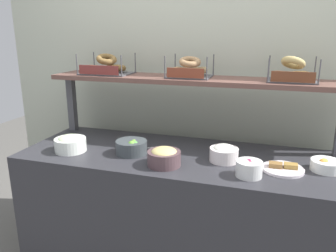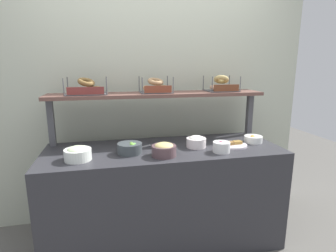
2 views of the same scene
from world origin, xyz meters
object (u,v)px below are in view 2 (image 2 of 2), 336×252
at_px(bowl_cream_cheese, 196,141).
at_px(bagel_basket_everything, 155,87).
at_px(bowl_scallion_spread, 78,153).
at_px(bowl_veggie_mix, 130,148).
at_px(bowl_fruit_salad, 253,139).
at_px(serving_plate_white, 234,145).
at_px(serving_spoon_near_plate, 139,148).
at_px(bowl_hummus, 164,149).
at_px(bowl_beet_salad, 221,147).
at_px(bagel_basket_cinnamon_raisin, 86,89).
at_px(bagel_basket_sesame, 221,86).

relative_size(bowl_cream_cheese, bagel_basket_everything, 0.57).
distance_m(bowl_scallion_spread, bowl_veggie_mix, 0.39).
bearing_deg(bowl_fruit_salad, bowl_scallion_spread, -174.59).
relative_size(bowl_veggie_mix, serving_plate_white, 0.86).
distance_m(bowl_fruit_salad, serving_plate_white, 0.23).
distance_m(bowl_scallion_spread, serving_plate_white, 1.25).
height_order(bowl_scallion_spread, serving_spoon_near_plate, bowl_scallion_spread).
bearing_deg(serving_spoon_near_plate, bowl_cream_cheese, -7.91).
relative_size(bowl_hummus, bowl_cream_cheese, 1.14).
bearing_deg(bowl_veggie_mix, bowl_beet_salad, -9.96).
bearing_deg(bowl_hummus, serving_plate_white, 10.96).
xyz_separation_m(bowl_fruit_salad, bowl_cream_cheese, (-0.54, -0.02, 0.02)).
distance_m(serving_spoon_near_plate, bagel_basket_cinnamon_raisin, 0.66).
height_order(serving_plate_white, bagel_basket_cinnamon_raisin, bagel_basket_cinnamon_raisin).
relative_size(bowl_scallion_spread, bowl_beet_salad, 1.43).
bearing_deg(serving_plate_white, bagel_basket_sesame, 87.64).
bearing_deg(bagel_basket_everything, bagel_basket_cinnamon_raisin, -178.80).
bearing_deg(bagel_basket_cinnamon_raisin, bowl_fruit_salad, -10.95).
height_order(bowl_beet_salad, serving_plate_white, bowl_beet_salad).
height_order(bowl_veggie_mix, bowl_fruit_salad, bowl_veggie_mix).
height_order(bagel_basket_cinnamon_raisin, bagel_basket_everything, bagel_basket_cinnamon_raisin).
height_order(bowl_veggie_mix, bagel_basket_cinnamon_raisin, bagel_basket_cinnamon_raisin).
xyz_separation_m(bowl_hummus, bagel_basket_cinnamon_raisin, (-0.57, 0.46, 0.43)).
xyz_separation_m(bowl_fruit_salad, bowl_hummus, (-0.84, -0.18, 0.02)).
xyz_separation_m(bowl_scallion_spread, bowl_cream_cheese, (0.93, 0.12, -0.00)).
height_order(bowl_fruit_salad, serving_plate_white, bowl_fruit_salad).
distance_m(bowl_cream_cheese, bagel_basket_sesame, 0.63).
distance_m(bowl_beet_salad, serving_plate_white, 0.22).
bearing_deg(bowl_scallion_spread, bowl_veggie_mix, 10.59).
distance_m(bowl_hummus, bagel_basket_sesame, 0.90).
bearing_deg(bowl_scallion_spread, serving_plate_white, 3.53).
relative_size(bowl_scallion_spread, bagel_basket_everything, 0.68).
bearing_deg(bowl_fruit_salad, serving_plate_white, -164.00).
height_order(bowl_scallion_spread, bowl_fruit_salad, bowl_scallion_spread).
relative_size(bowl_fruit_salad, bowl_cream_cheese, 0.97).
distance_m(bowl_scallion_spread, bagel_basket_everything, 0.88).
xyz_separation_m(bowl_scallion_spread, bagel_basket_sesame, (1.27, 0.43, 0.43)).
xyz_separation_m(bowl_hummus, bagel_basket_sesame, (0.64, 0.47, 0.43)).
relative_size(serving_plate_white, bagel_basket_cinnamon_raisin, 0.65).
xyz_separation_m(bowl_cream_cheese, bagel_basket_everything, (-0.29, 0.31, 0.43)).
height_order(bowl_fruit_salad, bowl_cream_cheese, bowl_cream_cheese).
distance_m(bowl_beet_salad, bowl_hummus, 0.46).
height_order(bagel_basket_everything, bagel_basket_sesame, bagel_basket_sesame).
relative_size(bowl_scallion_spread, bagel_basket_cinnamon_raisin, 0.57).
distance_m(bowl_beet_salad, bowl_veggie_mix, 0.71).
bearing_deg(serving_plate_white, bagel_basket_cinnamon_raisin, 164.35).
xyz_separation_m(bowl_scallion_spread, serving_plate_white, (1.25, 0.08, -0.04)).
bearing_deg(serving_spoon_near_plate, bagel_basket_sesame, 16.86).
bearing_deg(bagel_basket_cinnamon_raisin, bowl_veggie_mix, -46.72).
height_order(bagel_basket_cinnamon_raisin, bagel_basket_sesame, bagel_basket_sesame).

